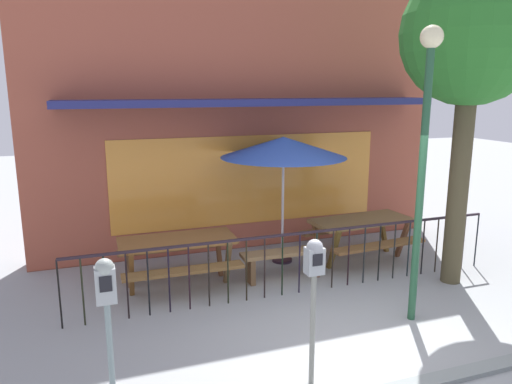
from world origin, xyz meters
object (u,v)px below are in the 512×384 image
parking_meter_near (106,298)px  picnic_table_right (361,227)px  patio_umbrella (283,148)px  parking_meter_far (314,274)px  picnic_table_left (177,248)px  street_tree (472,39)px  street_lamp (425,135)px  patio_bench (283,258)px

parking_meter_near → picnic_table_right: bearing=34.0°
picnic_table_right → patio_umbrella: (-1.37, 0.39, 1.46)m
parking_meter_far → picnic_table_right: bearing=51.5°
picnic_table_left → street_tree: size_ratio=0.37×
patio_umbrella → street_lamp: street_lamp is taller
picnic_table_left → street_tree: street_tree is taller
parking_meter_far → street_lamp: bearing=24.4°
patio_umbrella → parking_meter_far: (-1.13, -3.52, -0.83)m
parking_meter_far → parking_meter_near: bearing=177.1°
parking_meter_near → street_tree: (5.36, 1.66, 2.53)m
picnic_table_right → street_tree: street_tree is taller
patio_bench → parking_meter_near: (-2.83, -2.66, 0.89)m
street_lamp → parking_meter_far: bearing=-155.6°
patio_bench → street_lamp: 3.07m
picnic_table_left → parking_meter_far: bearing=-74.8°
picnic_table_left → parking_meter_far: 3.26m
picnic_table_left → parking_meter_near: parking_meter_near is taller
patio_bench → picnic_table_left: bearing=169.0°
picnic_table_left → parking_meter_far: (0.84, -3.09, 0.63)m
parking_meter_far → street_tree: size_ratio=0.33×
parking_meter_near → parking_meter_far: 2.01m
picnic_table_left → patio_bench: (1.67, -0.33, -0.26)m
patio_bench → parking_meter_near: bearing=-136.8°
street_tree → patio_bench: bearing=158.3°
patio_bench → patio_umbrella: bearing=68.5°
parking_meter_far → street_lamp: size_ratio=0.42×
patio_bench → parking_meter_far: size_ratio=0.88×
picnic_table_left → patio_bench: 1.72m
picnic_table_left → parking_meter_near: size_ratio=1.13×
patio_bench → street_lamp: size_ratio=0.37×
patio_bench → parking_meter_near: 3.99m
picnic_table_left → picnic_table_right: bearing=0.8°
patio_bench → street_tree: (2.53, -1.00, 3.43)m
street_tree → street_lamp: bearing=-148.2°
picnic_table_left → patio_umbrella: (1.97, 0.44, 1.46)m
patio_umbrella → street_lamp: size_ratio=0.59×
patio_bench → parking_meter_far: bearing=-106.7°
parking_meter_near → street_lamp: bearing=11.1°
parking_meter_far → street_lamp: street_lamp is taller
picnic_table_right → patio_bench: bearing=-167.4°
parking_meter_far → street_lamp: (1.93, 0.88, 1.27)m
patio_umbrella → parking_meter_near: (-3.13, -3.42, -0.83)m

